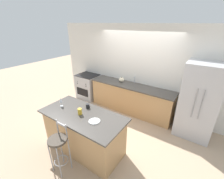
# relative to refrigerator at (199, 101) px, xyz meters

# --- Properties ---
(ground_plane) EXTENTS (18.00, 18.00, 0.00)m
(ground_plane) POSITION_rel_refrigerator_xyz_m (-1.88, -0.28, -0.96)
(ground_plane) COLOR tan
(wall_back) EXTENTS (6.00, 0.07, 2.70)m
(wall_back) POSITION_rel_refrigerator_xyz_m (-1.88, 0.39, 0.39)
(wall_back) COLOR silver
(wall_back) RESTS_ON ground_plane
(back_counter) EXTENTS (2.73, 0.65, 0.92)m
(back_counter) POSITION_rel_refrigerator_xyz_m (-1.88, 0.08, -0.50)
(back_counter) COLOR tan
(back_counter) RESTS_ON ground_plane
(sink_faucet) EXTENTS (0.02, 0.13, 0.22)m
(sink_faucet) POSITION_rel_refrigerator_xyz_m (-1.88, 0.27, 0.10)
(sink_faucet) COLOR #ADAFB5
(sink_faucet) RESTS_ON back_counter
(kitchen_island) EXTENTS (1.87, 0.90, 0.95)m
(kitchen_island) POSITION_rel_refrigerator_xyz_m (-1.97, -2.00, -0.48)
(kitchen_island) COLOR tan
(kitchen_island) RESTS_ON ground_plane
(refrigerator) EXTENTS (0.84, 0.76, 1.92)m
(refrigerator) POSITION_rel_refrigerator_xyz_m (0.00, 0.00, 0.00)
(refrigerator) COLOR #BCBCC1
(refrigerator) RESTS_ON ground_plane
(oven_range) EXTENTS (0.77, 0.68, 0.92)m
(oven_range) POSITION_rel_refrigerator_xyz_m (-3.70, 0.04, -0.50)
(oven_range) COLOR #B7B7BC
(oven_range) RESTS_ON ground_plane
(bar_stool_near) EXTENTS (0.35, 0.35, 1.08)m
(bar_stool_near) POSITION_rel_refrigerator_xyz_m (-1.96, -2.66, -0.33)
(bar_stool_near) COLOR #99999E
(bar_stool_near) RESTS_ON ground_plane
(dinner_plate) EXTENTS (0.23, 0.23, 0.02)m
(dinner_plate) POSITION_rel_refrigerator_xyz_m (-1.59, -2.04, -0.00)
(dinner_plate) COLOR white
(dinner_plate) RESTS_ON kitchen_island
(wine_glass) EXTENTS (0.07, 0.07, 0.21)m
(wine_glass) POSITION_rel_refrigerator_xyz_m (-2.61, -2.02, 0.14)
(wine_glass) COLOR white
(wine_glass) RESTS_ON kitchen_island
(coffee_mug) EXTENTS (0.11, 0.08, 0.10)m
(coffee_mug) POSITION_rel_refrigerator_xyz_m (-2.05, -1.74, 0.04)
(coffee_mug) COLOR #232326
(coffee_mug) RESTS_ON kitchen_island
(tumbler_cup) EXTENTS (0.09, 0.09, 0.14)m
(tumbler_cup) POSITION_rel_refrigerator_xyz_m (-2.01, -2.02, 0.06)
(tumbler_cup) COLOR gold
(tumbler_cup) RESTS_ON kitchen_island
(pumpkin_decoration) EXTENTS (0.18, 0.18, 0.16)m
(pumpkin_decoration) POSITION_rel_refrigerator_xyz_m (-2.29, 0.15, 0.03)
(pumpkin_decoration) COLOR beige
(pumpkin_decoration) RESTS_ON back_counter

